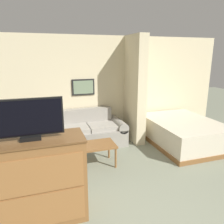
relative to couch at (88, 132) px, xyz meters
name	(u,v)px	position (x,y,z in m)	size (l,w,h in m)	color
wall_back	(89,89)	(0.17, 0.48, 0.99)	(7.38, 0.16, 2.60)	beige
wall_partition_pillar	(135,90)	(1.20, -0.02, 0.99)	(0.24, 0.89, 2.60)	beige
couch	(88,132)	(0.00, 0.00, 0.00)	(1.79, 0.84, 0.84)	gray
coffee_table	(97,147)	(-0.04, -1.07, 0.08)	(0.71, 0.52, 0.44)	brown
side_table	(42,131)	(-1.06, 0.03, 0.15)	(0.37, 0.37, 0.59)	brown
table_lamp	(40,115)	(-1.06, 0.03, 0.52)	(0.31, 0.31, 0.37)	tan
tv_dresser	(35,181)	(-1.16, -2.27, 0.26)	(1.28, 0.54, 1.15)	brown
tv	(29,119)	(-1.16, -2.27, 1.09)	(0.80, 0.16, 0.51)	black
bed	(182,131)	(2.24, -0.63, -0.01)	(1.54, 2.03, 0.59)	brown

